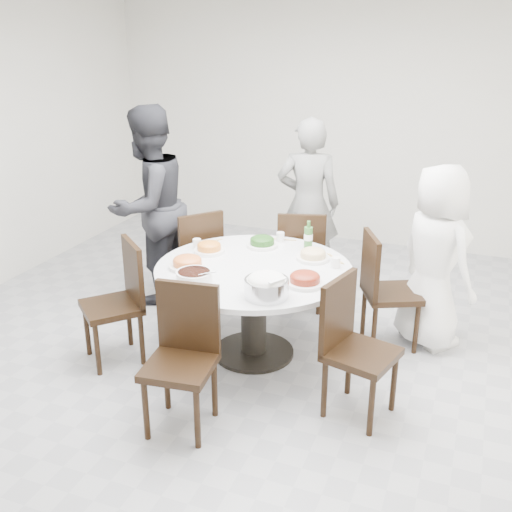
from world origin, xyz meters
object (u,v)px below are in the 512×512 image
(chair_s, at_px, (179,363))
(chair_se, at_px, (362,351))
(rice_bowl, at_px, (266,288))
(soup_bowl, at_px, (194,277))
(chair_nw, at_px, (193,258))
(chair_sw, at_px, (111,304))
(diner_right, at_px, (435,258))
(chair_ne, at_px, (392,291))
(chair_n, at_px, (301,258))
(diner_middle, at_px, (308,204))
(dining_table, at_px, (254,311))
(beverage_bottle, at_px, (308,235))
(diner_left, at_px, (149,206))

(chair_s, bearing_deg, chair_se, 21.72)
(rice_bowl, height_order, soup_bowl, rice_bowl)
(chair_nw, distance_m, chair_s, 1.83)
(chair_se, bearing_deg, chair_sw, 104.65)
(diner_right, distance_m, soup_bowl, 1.92)
(rice_bowl, xyz_separation_m, soup_bowl, (-0.57, 0.05, -0.02))
(chair_ne, relative_size, rice_bowl, 3.17)
(chair_ne, distance_m, soup_bowl, 1.63)
(chair_n, height_order, soup_bowl, chair_n)
(diner_right, xyz_separation_m, diner_middle, (-1.29, 0.81, 0.09))
(chair_sw, height_order, soup_bowl, chair_sw)
(chair_n, distance_m, diner_right, 1.25)
(diner_middle, bearing_deg, rice_bowl, 86.47)
(chair_ne, distance_m, chair_nw, 1.81)
(dining_table, height_order, chair_se, chair_se)
(chair_sw, bearing_deg, rice_bowl, 41.49)
(chair_sw, xyz_separation_m, chair_s, (0.89, -0.57, 0.00))
(chair_n, relative_size, diner_right, 0.64)
(chair_nw, distance_m, chair_se, 2.10)
(dining_table, height_order, diner_middle, diner_middle)
(diner_middle, relative_size, beverage_bottle, 7.02)
(diner_left, distance_m, rice_bowl, 1.94)
(dining_table, relative_size, soup_bowl, 5.78)
(chair_ne, relative_size, beverage_bottle, 3.97)
(chair_n, relative_size, rice_bowl, 3.17)
(dining_table, relative_size, diner_right, 1.00)
(diner_right, relative_size, diner_left, 0.82)
(diner_right, height_order, soup_bowl, diner_right)
(chair_s, bearing_deg, dining_table, 78.18)
(diner_left, bearing_deg, chair_se, 76.08)
(diner_left, distance_m, beverage_bottle, 1.57)
(chair_se, distance_m, rice_bowl, 0.75)
(chair_sw, xyz_separation_m, diner_middle, (0.96, 1.98, 0.36))
(diner_right, height_order, diner_middle, diner_middle)
(chair_sw, relative_size, rice_bowl, 3.17)
(chair_ne, bearing_deg, beverage_bottle, 67.12)
(dining_table, xyz_separation_m, diner_middle, (-0.02, 1.51, 0.46))
(diner_middle, height_order, beverage_bottle, diner_middle)
(chair_nw, height_order, diner_left, diner_left)
(chair_n, distance_m, chair_sw, 1.80)
(chair_nw, xyz_separation_m, diner_right, (2.11, 0.08, 0.27))
(diner_middle, relative_size, soup_bowl, 6.47)
(chair_nw, xyz_separation_m, diner_middle, (0.82, 0.89, 0.36))
(chair_sw, height_order, chair_se, same)
(chair_ne, height_order, chair_nw, same)
(chair_se, distance_m, diner_middle, 2.24)
(chair_n, xyz_separation_m, soup_bowl, (-0.37, -1.40, 0.31))
(chair_nw, bearing_deg, chair_s, 62.28)
(dining_table, xyz_separation_m, chair_s, (-0.09, -1.04, 0.10))
(dining_table, xyz_separation_m, diner_right, (1.27, 0.70, 0.37))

